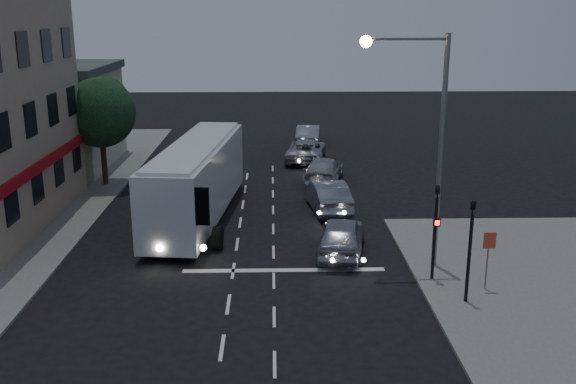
{
  "coord_description": "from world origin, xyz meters",
  "views": [
    {
      "loc": [
        1.57,
        -21.55,
        9.9
      ],
      "look_at": [
        2.26,
        5.61,
        2.2
      ],
      "focal_mm": 40.0,
      "sensor_mm": 36.0,
      "label": 1
    }
  ],
  "objects_px": {
    "tour_bus": "(197,178)",
    "regulatory_sign": "(488,251)",
    "car_sedan_c": "(306,150)",
    "car_suv": "(342,236)",
    "traffic_signal_side": "(471,239)",
    "traffic_signal_main": "(436,221)",
    "car_sedan_a": "(327,195)",
    "streetlight": "(425,126)",
    "car_extra": "(308,135)",
    "street_tree": "(100,109)",
    "car_sedan_b": "(324,170)"
  },
  "relations": [
    {
      "from": "tour_bus",
      "to": "regulatory_sign",
      "type": "bearing_deg",
      "value": -32.04
    },
    {
      "from": "car_sedan_c",
      "to": "car_suv",
      "type": "bearing_deg",
      "value": 99.62
    },
    {
      "from": "car_sedan_c",
      "to": "traffic_signal_side",
      "type": "relative_size",
      "value": 1.3
    },
    {
      "from": "car_sedan_c",
      "to": "traffic_signal_main",
      "type": "distance_m",
      "value": 20.77
    },
    {
      "from": "car_sedan_a",
      "to": "streetlight",
      "type": "distance_m",
      "value": 9.63
    },
    {
      "from": "car_sedan_c",
      "to": "traffic_signal_side",
      "type": "xyz_separation_m",
      "value": [
        4.4,
        -22.35,
        1.68
      ]
    },
    {
      "from": "traffic_signal_main",
      "to": "streetlight",
      "type": "height_order",
      "value": "streetlight"
    },
    {
      "from": "car_suv",
      "to": "car_sedan_a",
      "type": "relative_size",
      "value": 0.96
    },
    {
      "from": "car_extra",
      "to": "tour_bus",
      "type": "bearing_deg",
      "value": 75.93
    },
    {
      "from": "traffic_signal_main",
      "to": "traffic_signal_side",
      "type": "bearing_deg",
      "value": -70.51
    },
    {
      "from": "traffic_signal_main",
      "to": "street_tree",
      "type": "distance_m",
      "value": 21.38
    },
    {
      "from": "tour_bus",
      "to": "street_tree",
      "type": "relative_size",
      "value": 2.03
    },
    {
      "from": "tour_bus",
      "to": "car_sedan_a",
      "type": "relative_size",
      "value": 2.62
    },
    {
      "from": "car_sedan_b",
      "to": "car_sedan_c",
      "type": "bearing_deg",
      "value": -71.51
    },
    {
      "from": "traffic_signal_side",
      "to": "street_tree",
      "type": "bearing_deg",
      "value": 135.5
    },
    {
      "from": "car_extra",
      "to": "regulatory_sign",
      "type": "distance_m",
      "value": 26.99
    },
    {
      "from": "car_sedan_c",
      "to": "regulatory_sign",
      "type": "relative_size",
      "value": 2.43
    },
    {
      "from": "tour_bus",
      "to": "car_sedan_b",
      "type": "bearing_deg",
      "value": 51.5
    },
    {
      "from": "traffic_signal_main",
      "to": "regulatory_sign",
      "type": "relative_size",
      "value": 1.86
    },
    {
      "from": "regulatory_sign",
      "to": "car_sedan_b",
      "type": "bearing_deg",
      "value": 106.49
    },
    {
      "from": "car_extra",
      "to": "streetlight",
      "type": "height_order",
      "value": "streetlight"
    },
    {
      "from": "regulatory_sign",
      "to": "street_tree",
      "type": "distance_m",
      "value": 23.4
    },
    {
      "from": "car_sedan_b",
      "to": "regulatory_sign",
      "type": "xyz_separation_m",
      "value": [
        4.66,
        -15.76,
        0.86
      ]
    },
    {
      "from": "car_suv",
      "to": "car_sedan_b",
      "type": "bearing_deg",
      "value": -80.84
    },
    {
      "from": "car_extra",
      "to": "regulatory_sign",
      "type": "bearing_deg",
      "value": 106.62
    },
    {
      "from": "traffic_signal_main",
      "to": "tour_bus",
      "type": "bearing_deg",
      "value": 140.61
    },
    {
      "from": "streetlight",
      "to": "street_tree",
      "type": "relative_size",
      "value": 1.45
    },
    {
      "from": "car_sedan_b",
      "to": "car_sedan_c",
      "type": "distance_m",
      "value": 5.67
    },
    {
      "from": "streetlight",
      "to": "street_tree",
      "type": "height_order",
      "value": "streetlight"
    },
    {
      "from": "car_sedan_b",
      "to": "traffic_signal_side",
      "type": "xyz_separation_m",
      "value": [
        3.66,
        -16.72,
        1.68
      ]
    },
    {
      "from": "streetlight",
      "to": "tour_bus",
      "type": "bearing_deg",
      "value": 145.3
    },
    {
      "from": "car_sedan_c",
      "to": "streetlight",
      "type": "xyz_separation_m",
      "value": [
        3.45,
        -18.95,
        4.99
      ]
    },
    {
      "from": "car_extra",
      "to": "streetlight",
      "type": "distance_m",
      "value": 24.76
    },
    {
      "from": "street_tree",
      "to": "regulatory_sign",
      "type": "bearing_deg",
      "value": -41.08
    },
    {
      "from": "car_suv",
      "to": "traffic_signal_main",
      "type": "height_order",
      "value": "traffic_signal_main"
    },
    {
      "from": "traffic_signal_side",
      "to": "street_tree",
      "type": "relative_size",
      "value": 0.66
    },
    {
      "from": "tour_bus",
      "to": "traffic_signal_side",
      "type": "xyz_separation_m",
      "value": [
        10.38,
        -9.93,
        0.37
      ]
    },
    {
      "from": "car_sedan_c",
      "to": "car_sedan_b",
      "type": "bearing_deg",
      "value": 105.24
    },
    {
      "from": "car_suv",
      "to": "traffic_signal_main",
      "type": "bearing_deg",
      "value": 146.0
    },
    {
      "from": "car_sedan_a",
      "to": "car_extra",
      "type": "xyz_separation_m",
      "value": [
        -0.04,
        16.37,
        0.01
      ]
    },
    {
      "from": "car_sedan_a",
      "to": "streetlight",
      "type": "height_order",
      "value": "streetlight"
    },
    {
      "from": "car_sedan_a",
      "to": "streetlight",
      "type": "relative_size",
      "value": 0.53
    },
    {
      "from": "car_sedan_a",
      "to": "street_tree",
      "type": "bearing_deg",
      "value": -29.76
    },
    {
      "from": "street_tree",
      "to": "car_sedan_b",
      "type": "bearing_deg",
      "value": 2.22
    },
    {
      "from": "traffic_signal_side",
      "to": "traffic_signal_main",
      "type": "bearing_deg",
      "value": 109.49
    },
    {
      "from": "car_extra",
      "to": "traffic_signal_side",
      "type": "xyz_separation_m",
      "value": [
        3.96,
        -27.48,
        1.62
      ]
    },
    {
      "from": "streetlight",
      "to": "street_tree",
      "type": "xyz_separation_m",
      "value": [
        -15.55,
        12.82,
        -1.23
      ]
    },
    {
      "from": "regulatory_sign",
      "to": "street_tree",
      "type": "relative_size",
      "value": 0.35
    },
    {
      "from": "car_suv",
      "to": "regulatory_sign",
      "type": "bearing_deg",
      "value": 150.1
    },
    {
      "from": "traffic_signal_side",
      "to": "car_extra",
      "type": "bearing_deg",
      "value": 98.21
    }
  ]
}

